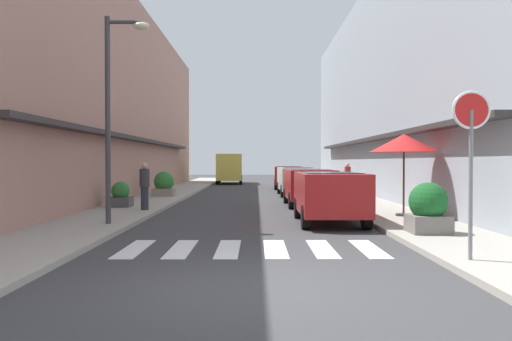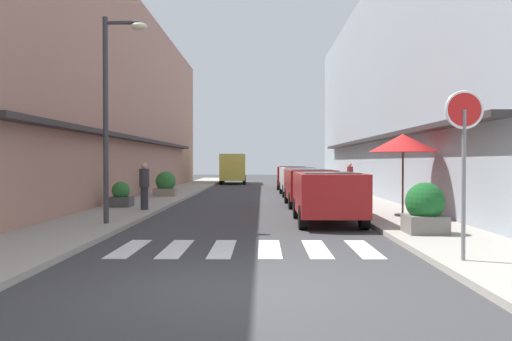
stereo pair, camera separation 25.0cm
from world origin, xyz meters
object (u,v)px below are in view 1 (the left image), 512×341
Objects in this scene: parked_car_near at (329,191)px; pedestrian_walking_near at (144,185)px; round_street_sign at (471,130)px; planter_far at (164,185)px; parked_car_mid at (308,183)px; planter_midblock at (120,195)px; pedestrian_walking_far at (347,177)px; parked_car_distant at (288,175)px; street_lamp at (114,98)px; planter_corner at (428,209)px; parked_car_far at (296,178)px; cafe_umbrella at (404,144)px; delivery_van at (229,166)px.

pedestrian_walking_near is (-5.91, 2.86, 0.05)m from parked_car_near.
round_street_sign is 2.41× the size of planter_far.
parked_car_near is at bearing -56.67° from planter_far.
parked_car_mid reaches higher than planter_midblock.
parked_car_mid is 8.10m from pedestrian_walking_far.
parked_car_near is at bearing -90.00° from parked_car_mid.
parked_car_distant reaches higher than planter_far.
round_street_sign reaches higher than parked_car_mid.
planter_corner is at bearing -12.87° from street_lamp.
pedestrian_walking_near is at bearing -154.33° from parked_car_mid.
parked_car_far is 14.84m from planter_corner.
parked_car_distant is at bearing 52.47° from planter_far.
parked_car_distant reaches higher than planter_corner.
street_lamp is 5.95m from planter_midblock.
cafe_umbrella reaches higher than planter_corner.
pedestrian_walking_far is at bearing 86.38° from planter_corner.
delivery_van is 26.23m from cafe_umbrella.
street_lamp reaches higher than planter_far.
parked_car_near is 1.39× the size of round_street_sign.
parked_car_mid is at bearing 13.07° from planter_midblock.
parked_car_far is 3.78× the size of planter_corner.
planter_corner is 16.04m from pedestrian_walking_far.
parked_car_distant is at bearing 78.07° from pedestrian_walking_near.
parked_car_mid is at bearing 116.87° from cafe_umbrella.
round_street_sign is at bearing -34.22° from street_lamp.
street_lamp is at bearing -93.43° from delivery_van.
cafe_umbrella is 12.39m from pedestrian_walking_far.
street_lamp is 5.97× the size of planter_midblock.
pedestrian_walking_near reaches higher than planter_midblock.
planter_corner is (6.12, -29.07, -0.72)m from delivery_van.
parked_car_distant is 8.96m from delivery_van.
delivery_van is 14.89m from pedestrian_walking_far.
cafe_umbrella is 1.54× the size of pedestrian_walking_near.
pedestrian_walking_near reaches higher than parked_car_mid.
street_lamp is 3.46× the size of pedestrian_walking_far.
round_street_sign is at bearing -41.14° from pedestrian_walking_near.
round_street_sign is (5.73, -32.31, 0.89)m from delivery_van.
planter_midblock is 0.78× the size of planter_far.
planter_midblock is 1.72m from pedestrian_walking_near.
round_street_sign is at bearing -85.20° from parked_car_far.
planter_midblock is at bearing -166.93° from parked_car_mid.
parked_car_mid is 6.27m from parked_car_far.
planter_far reaches higher than planter_corner.
delivery_van is 5.92× the size of planter_midblock.
parked_car_near is at bearing -90.00° from parked_car_distant.
planter_far is (-2.31, -16.40, -0.74)m from delivery_van.
parked_car_mid is 4.45× the size of planter_midblock.
cafe_umbrella is 2.12× the size of planter_corner.
parked_car_distant is (-0.00, 12.73, 0.00)m from parked_car_mid.
parked_car_far is at bearing 48.25° from planter_midblock.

